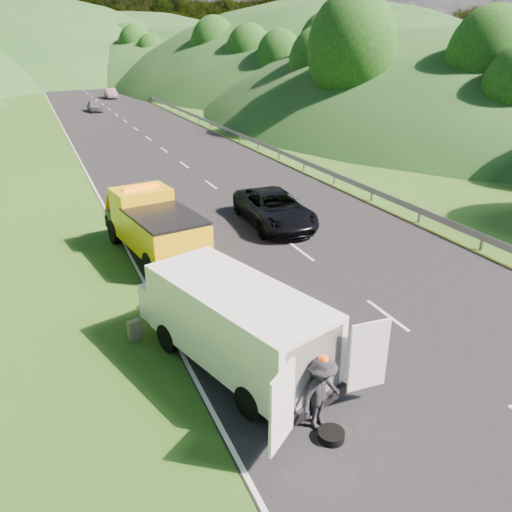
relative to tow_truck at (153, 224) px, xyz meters
name	(u,v)px	position (x,y,z in m)	size (l,w,h in m)	color
ground	(280,307)	(2.83, -6.36, -1.35)	(320.00, 320.00, 0.00)	#38661E
road_surface	(136,129)	(5.83, 33.64, -1.34)	(14.00, 200.00, 0.02)	black
guardrail	(173,111)	(13.13, 46.14, -1.35)	(0.06, 140.00, 1.52)	gray
tree_line_right	(241,101)	(25.83, 53.64, -1.35)	(14.00, 140.00, 14.00)	#2A601C
hills_backdrop	(78,75)	(9.33, 128.34, -1.35)	(201.00, 288.60, 44.00)	#2D5B23
tow_truck	(153,224)	(0.00, 0.00, 0.00)	(3.29, 6.69, 2.75)	black
white_van	(233,321)	(0.14, -8.83, 0.06)	(4.89, 7.58, 2.50)	black
woman	(184,311)	(-0.30, -5.33, -1.35)	(0.60, 0.44, 1.63)	silver
child	(208,310)	(0.47, -5.57, -1.35)	(0.50, 0.39, 1.03)	tan
worker	(319,427)	(1.09, -11.97, -1.35)	(1.24, 0.71, 1.92)	black
suitcase	(135,330)	(-2.14, -6.38, -1.02)	(0.40, 0.22, 0.65)	#66604C
spare_tire	(331,439)	(1.13, -12.43, -1.35)	(0.63, 0.63, 0.20)	black
passing_suv	(274,224)	(6.28, 1.29, -1.35)	(2.74, 5.95, 1.65)	black
dist_car_a	(95,112)	(3.78, 49.72, -1.35)	(1.63, 4.06, 1.38)	#4D4E52
dist_car_b	(111,98)	(8.29, 65.52, -1.35)	(1.63, 4.66, 1.54)	#704A59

